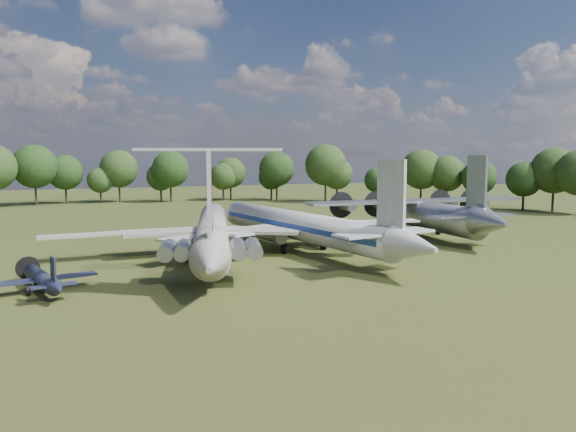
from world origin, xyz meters
name	(u,v)px	position (x,y,z in m)	size (l,w,h in m)	color
ground	(207,261)	(0.00, 0.00, 0.00)	(300.00, 300.00, 0.00)	#234115
il62_airliner	(212,237)	(1.02, 1.65, 2.51)	(39.44, 51.28, 5.03)	silver
tu104_jet	(299,231)	(12.72, 2.81, 2.50)	(37.55, 50.07, 5.01)	white
an12_transport	(420,217)	(35.57, 9.28, 2.65)	(35.99, 40.23, 5.29)	#A2A4AA
small_prop_west	(42,282)	(-17.16, -9.20, 0.97)	(9.72, 13.26, 1.94)	black
person_on_il62	(210,223)	(-2.47, -11.99, 5.96)	(0.68, 0.45, 1.87)	brown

